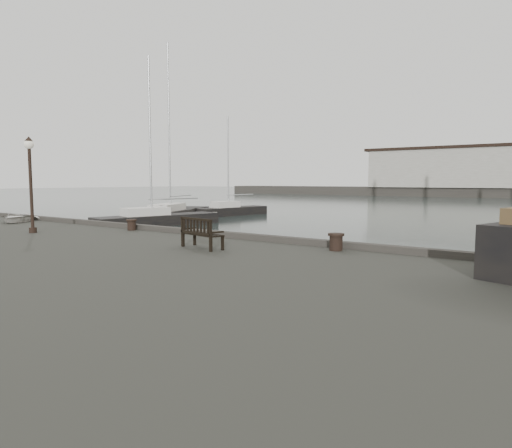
{
  "coord_description": "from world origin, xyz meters",
  "views": [
    {
      "loc": [
        8.67,
        -11.55,
        3.39
      ],
      "look_at": [
        0.75,
        -0.5,
        2.1
      ],
      "focal_mm": 32.0,
      "sensor_mm": 36.0,
      "label": 1
    }
  ],
  "objects_px": {
    "dinghy": "(17,217)",
    "yacht_d": "(231,213)",
    "bollard_left": "(132,225)",
    "yacht_b": "(173,216)",
    "lamp_post": "(30,171)",
    "bench": "(202,239)",
    "bollard_right": "(336,242)",
    "yacht_c": "(158,222)"
  },
  "relations": [
    {
      "from": "bollard_left",
      "to": "yacht_b",
      "type": "relative_size",
      "value": 0.03
    },
    {
      "from": "yacht_b",
      "to": "yacht_c",
      "type": "relative_size",
      "value": 1.2
    },
    {
      "from": "bench",
      "to": "bollard_right",
      "type": "height_order",
      "value": "bench"
    },
    {
      "from": "bench",
      "to": "dinghy",
      "type": "distance_m",
      "value": 12.15
    },
    {
      "from": "yacht_b",
      "to": "bollard_left",
      "type": "bearing_deg",
      "value": -70.81
    },
    {
      "from": "yacht_c",
      "to": "lamp_post",
      "type": "bearing_deg",
      "value": -41.91
    },
    {
      "from": "lamp_post",
      "to": "yacht_b",
      "type": "xyz_separation_m",
      "value": [
        -14.04,
        20.41,
        -3.47
      ]
    },
    {
      "from": "yacht_d",
      "to": "lamp_post",
      "type": "bearing_deg",
      "value": -55.0
    },
    {
      "from": "dinghy",
      "to": "yacht_b",
      "type": "relative_size",
      "value": 0.14
    },
    {
      "from": "yacht_b",
      "to": "dinghy",
      "type": "bearing_deg",
      "value": -86.42
    },
    {
      "from": "bollard_left",
      "to": "yacht_c",
      "type": "xyz_separation_m",
      "value": [
        -12.75,
        12.82,
        -1.52
      ]
    },
    {
      "from": "bollard_left",
      "to": "dinghy",
      "type": "distance_m",
      "value": 6.92
    },
    {
      "from": "yacht_d",
      "to": "bollard_left",
      "type": "bearing_deg",
      "value": -48.8
    },
    {
      "from": "bollard_right",
      "to": "yacht_b",
      "type": "relative_size",
      "value": 0.03
    },
    {
      "from": "bench",
      "to": "yacht_d",
      "type": "height_order",
      "value": "yacht_d"
    },
    {
      "from": "bench",
      "to": "dinghy",
      "type": "height_order",
      "value": "bench"
    },
    {
      "from": "dinghy",
      "to": "yacht_c",
      "type": "bearing_deg",
      "value": 69.83
    },
    {
      "from": "yacht_c",
      "to": "yacht_d",
      "type": "distance_m",
      "value": 11.59
    },
    {
      "from": "bollard_right",
      "to": "yacht_b",
      "type": "bearing_deg",
      "value": 143.86
    },
    {
      "from": "bollard_right",
      "to": "dinghy",
      "type": "distance_m",
      "value": 15.25
    },
    {
      "from": "yacht_b",
      "to": "yacht_d",
      "type": "distance_m",
      "value": 6.6
    },
    {
      "from": "bollard_right",
      "to": "yacht_b",
      "type": "height_order",
      "value": "yacht_b"
    },
    {
      "from": "bench",
      "to": "dinghy",
      "type": "xyz_separation_m",
      "value": [
        -12.1,
        1.13,
        -0.03
      ]
    },
    {
      "from": "bench",
      "to": "yacht_d",
      "type": "bearing_deg",
      "value": 139.39
    },
    {
      "from": "dinghy",
      "to": "yacht_d",
      "type": "xyz_separation_m",
      "value": [
        -7.8,
        25.01,
        -1.56
      ]
    },
    {
      "from": "dinghy",
      "to": "yacht_d",
      "type": "bearing_deg",
      "value": 63.77
    },
    {
      "from": "dinghy",
      "to": "yacht_c",
      "type": "xyz_separation_m",
      "value": [
        -5.87,
        13.58,
        -1.54
      ]
    },
    {
      "from": "bollard_left",
      "to": "yacht_b",
      "type": "xyz_separation_m",
      "value": [
        -16.22,
        17.83,
        -1.52
      ]
    },
    {
      "from": "lamp_post",
      "to": "yacht_c",
      "type": "bearing_deg",
      "value": 124.48
    },
    {
      "from": "bollard_right",
      "to": "yacht_d",
      "type": "relative_size",
      "value": 0.04
    },
    {
      "from": "bench",
      "to": "yacht_d",
      "type": "xyz_separation_m",
      "value": [
        -19.9,
        26.13,
        -1.59
      ]
    },
    {
      "from": "bench",
      "to": "bollard_left",
      "type": "height_order",
      "value": "bench"
    },
    {
      "from": "bollard_right",
      "to": "lamp_post",
      "type": "relative_size",
      "value": 0.13
    },
    {
      "from": "dinghy",
      "to": "yacht_b",
      "type": "height_order",
      "value": "yacht_b"
    },
    {
      "from": "bollard_left",
      "to": "yacht_d",
      "type": "distance_m",
      "value": 28.38
    },
    {
      "from": "bollard_left",
      "to": "yacht_c",
      "type": "distance_m",
      "value": 18.15
    },
    {
      "from": "bollard_right",
      "to": "yacht_d",
      "type": "height_order",
      "value": "yacht_d"
    },
    {
      "from": "lamp_post",
      "to": "bollard_right",
      "type": "bearing_deg",
      "value": 13.17
    },
    {
      "from": "lamp_post",
      "to": "yacht_d",
      "type": "relative_size",
      "value": 0.33
    },
    {
      "from": "lamp_post",
      "to": "yacht_d",
      "type": "height_order",
      "value": "yacht_d"
    },
    {
      "from": "lamp_post",
      "to": "dinghy",
      "type": "distance_m",
      "value": 5.4
    },
    {
      "from": "bench",
      "to": "bollard_right",
      "type": "xyz_separation_m",
      "value": [
        3.14,
        1.77,
        -0.03
      ]
    }
  ]
}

